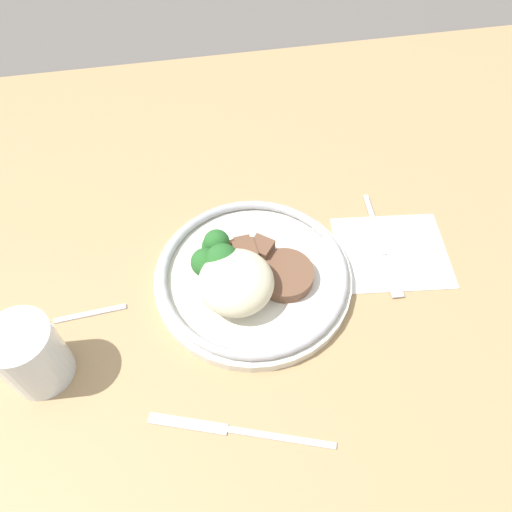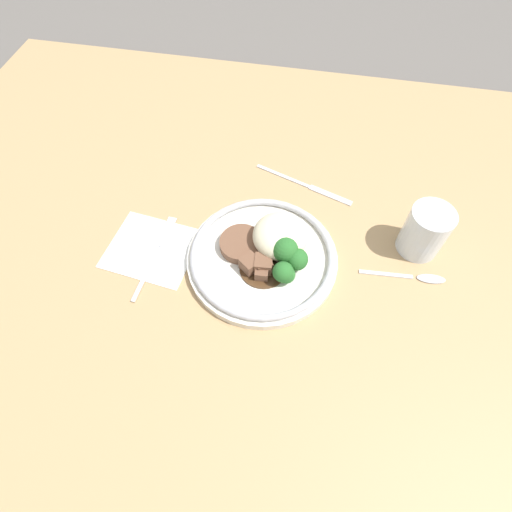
{
  "view_description": "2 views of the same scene",
  "coord_description": "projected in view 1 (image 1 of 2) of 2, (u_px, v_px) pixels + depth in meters",
  "views": [
    {
      "loc": [
        0.05,
        0.33,
        0.59
      ],
      "look_at": [
        -0.01,
        -0.04,
        0.08
      ],
      "focal_mm": 35.0,
      "sensor_mm": 36.0,
      "label": 1
    },
    {
      "loc": [
        0.05,
        -0.39,
        0.63
      ],
      "look_at": [
        -0.01,
        -0.04,
        0.08
      ],
      "focal_mm": 28.0,
      "sensor_mm": 36.0,
      "label": 2
    }
  ],
  "objects": [
    {
      "name": "dining_table",
      "position": [
        252.0,
        306.0,
        0.66
      ],
      "size": [
        1.52,
        1.12,
        0.04
      ],
      "color": "tan",
      "rests_on": "ground"
    },
    {
      "name": "ground_plane",
      "position": [
        252.0,
        313.0,
        0.68
      ],
      "size": [
        8.0,
        8.0,
        0.0
      ],
      "primitive_type": "plane",
      "color": "#5B5651"
    },
    {
      "name": "plate",
      "position": [
        247.0,
        274.0,
        0.64
      ],
      "size": [
        0.26,
        0.26,
        0.07
      ],
      "color": "silver",
      "rests_on": "dining_table"
    },
    {
      "name": "spoon",
      "position": [
        44.0,
        323.0,
        0.62
      ],
      "size": [
        0.15,
        0.02,
        0.01
      ],
      "rotation": [
        0.0,
        0.0,
        0.07
      ],
      "color": "silver",
      "rests_on": "dining_table"
    },
    {
      "name": "juice_glass",
      "position": [
        32.0,
        356.0,
        0.55
      ],
      "size": [
        0.07,
        0.07,
        0.09
      ],
      "color": "yellow",
      "rests_on": "dining_table"
    },
    {
      "name": "knife",
      "position": [
        233.0,
        431.0,
        0.55
      ],
      "size": [
        0.2,
        0.08,
        0.0
      ],
      "rotation": [
        0.0,
        0.0,
        -0.33
      ],
      "color": "silver",
      "rests_on": "dining_table"
    },
    {
      "name": "napkin",
      "position": [
        391.0,
        252.0,
        0.69
      ],
      "size": [
        0.17,
        0.15,
        0.0
      ],
      "color": "white",
      "rests_on": "dining_table"
    },
    {
      "name": "fork",
      "position": [
        384.0,
        254.0,
        0.69
      ],
      "size": [
        0.02,
        0.18,
        0.0
      ],
      "rotation": [
        0.0,
        0.0,
        1.5
      ],
      "color": "silver",
      "rests_on": "napkin"
    }
  ]
}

